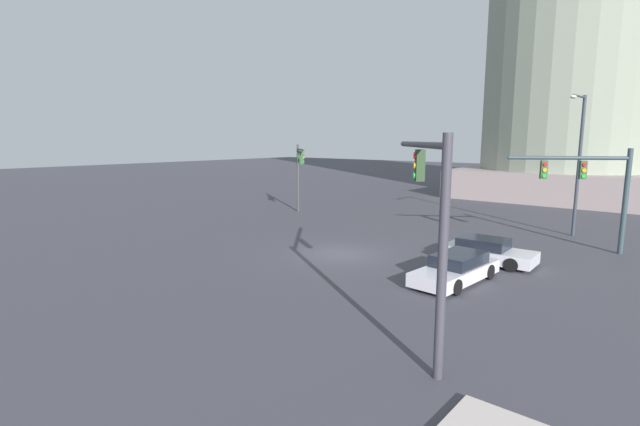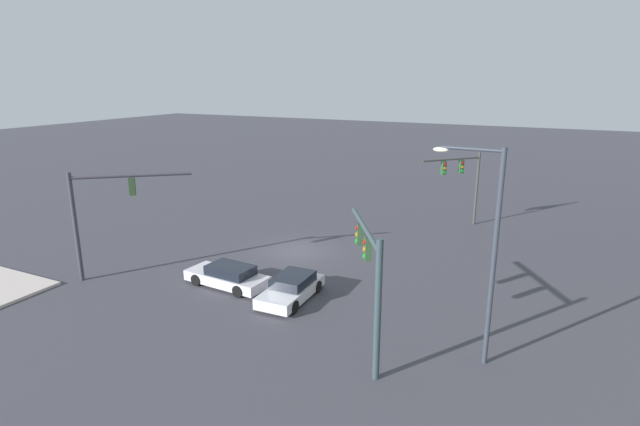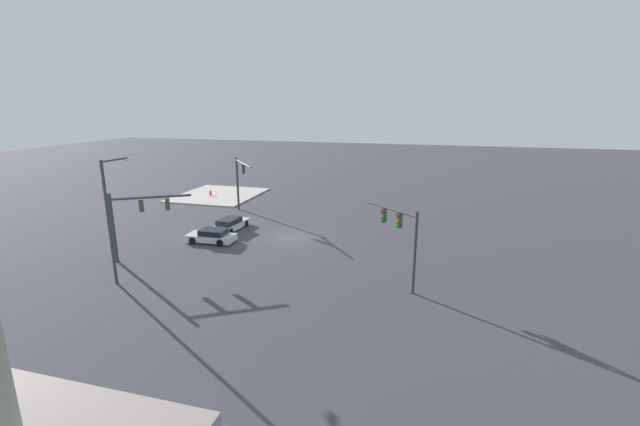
# 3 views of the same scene
# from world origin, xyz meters

# --- Properties ---
(ground_plane) EXTENTS (191.47, 191.47, 0.00)m
(ground_plane) POSITION_xyz_m (0.00, 0.00, 0.00)
(ground_plane) COLOR #3F3E47
(traffic_signal_near_corner) EXTENTS (5.21, 3.30, 5.49)m
(traffic_signal_near_corner) POSITION_xyz_m (9.88, 8.71, 3.77)
(traffic_signal_near_corner) COLOR #314248
(traffic_signal_near_corner) RESTS_ON ground
(traffic_signal_opposite_side) EXTENTS (4.15, 5.04, 6.09)m
(traffic_signal_opposite_side) POSITION_xyz_m (8.68, -7.30, 4.19)
(traffic_signal_opposite_side) COLOR #3A3742
(traffic_signal_opposite_side) RESTS_ON ground
(traffic_signal_cross_street) EXTENTS (3.79, 3.42, 5.54)m
(traffic_signal_cross_street) POSITION_xyz_m (-10.43, 8.24, 3.93)
(traffic_signal_cross_street) COLOR #3C3E3B
(traffic_signal_cross_street) RESTS_ON ground
(streetlamp_curved_arm) EXTENTS (0.41, 2.67, 8.54)m
(streetlamp_curved_arm) POSITION_xyz_m (8.28, 12.72, 4.95)
(streetlamp_curved_arm) COLOR #333A46
(streetlamp_curved_arm) RESTS_ON ground
(sedan_car_approaching) EXTENTS (4.32, 2.05, 1.21)m
(sedan_car_approaching) POSITION_xyz_m (6.50, 3.24, 0.57)
(sedan_car_approaching) COLOR silver
(sedan_car_approaching) RESTS_ON ground
(sedan_car_waiting_far) EXTENTS (2.13, 4.79, 1.21)m
(sedan_car_waiting_far) POSITION_xyz_m (6.63, -0.61, 0.57)
(sedan_car_waiting_far) COLOR silver
(sedan_car_waiting_far) RESTS_ON ground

